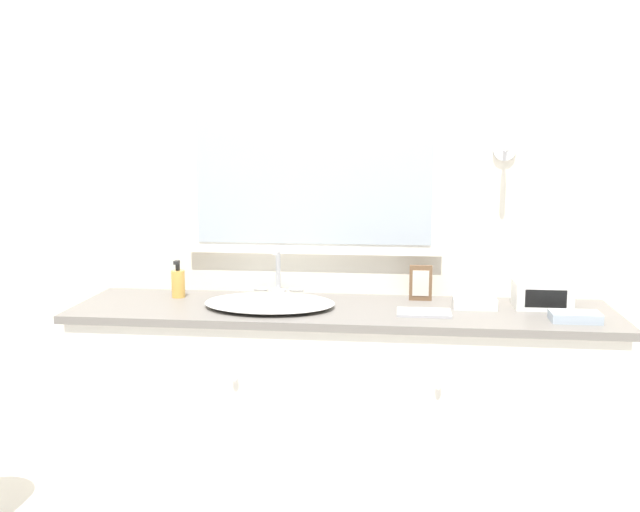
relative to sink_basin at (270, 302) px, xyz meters
name	(u,v)px	position (x,y,z in m)	size (l,w,h in m)	color
wall_back	(347,193)	(0.27, 0.30, 0.40)	(8.00, 0.18, 2.55)	silver
vanity_counter	(341,413)	(0.28, 0.02, -0.45)	(2.07, 0.52, 0.86)	beige
sink_basin	(270,302)	(0.00, 0.00, 0.00)	(0.50, 0.40, 0.20)	white
soap_bottle	(178,283)	(-0.40, 0.13, 0.04)	(0.06, 0.06, 0.15)	gold
appliance_box	(542,295)	(1.04, 0.11, 0.03)	(0.21, 0.15, 0.10)	white
picture_frame	(421,283)	(0.58, 0.18, 0.05)	(0.09, 0.01, 0.14)	brown
hand_towel_near_sink	(474,302)	(0.78, 0.08, 0.00)	(0.16, 0.12, 0.04)	white
hand_towel_far_corner	(575,317)	(1.12, -0.10, 0.00)	(0.17, 0.10, 0.03)	#A8B7C6
metal_tray	(424,313)	(0.59, -0.05, -0.01)	(0.20, 0.13, 0.01)	#ADADB2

